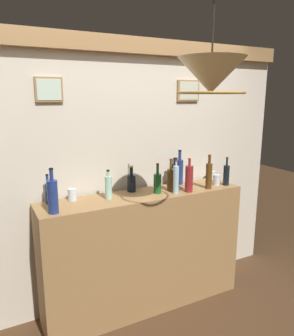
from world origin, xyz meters
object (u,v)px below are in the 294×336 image
at_px(liquor_bottle_sherry, 131,182).
at_px(liquor_bottle_brandy, 179,171).
at_px(glass_tumbler_highball, 72,195).
at_px(liquor_bottle_tequila, 157,183).
at_px(liquor_bottle_gin, 171,179).
at_px(pendant_lamp, 211,77).
at_px(glass_tumbler_shot, 212,175).
at_px(liquor_bottle_rum, 53,196).
at_px(liquor_bottle_port, 176,179).
at_px(liquor_bottle_amaro, 108,187).
at_px(glass_tumbler_rocks, 216,180).
at_px(liquor_bottle_bourbon, 175,174).
at_px(liquor_bottle_scotch, 189,178).
at_px(liquor_bottle_rye, 209,175).
at_px(liquor_bottle_mezcal, 48,192).
at_px(liquor_bottle_vodka, 226,175).

distance_m(liquor_bottle_sherry, liquor_bottle_brandy, 0.53).
bearing_deg(glass_tumbler_highball, liquor_bottle_tequila, -11.32).
height_order(liquor_bottle_gin, glass_tumbler_highball, liquor_bottle_gin).
bearing_deg(pendant_lamp, glass_tumbler_shot, 49.43).
xyz_separation_m(liquor_bottle_gin, liquor_bottle_rum, (-1.09, -0.10, 0.03)).
xyz_separation_m(liquor_bottle_tequila, liquor_bottle_rum, (-0.94, -0.09, 0.04)).
relative_size(liquor_bottle_port, glass_tumbler_highball, 3.05).
distance_m(liquor_bottle_amaro, glass_tumbler_rocks, 1.10).
xyz_separation_m(liquor_bottle_port, glass_tumbler_shot, (0.61, 0.25, -0.09)).
distance_m(liquor_bottle_bourbon, liquor_bottle_port, 0.22).
relative_size(liquor_bottle_bourbon, liquor_bottle_port, 0.92).
bearing_deg(liquor_bottle_gin, glass_tumbler_highball, 171.27).
bearing_deg(liquor_bottle_gin, liquor_bottle_tequila, -175.33).
bearing_deg(liquor_bottle_sherry, glass_tumbler_rocks, -12.55).
bearing_deg(glass_tumbler_shot, liquor_bottle_sherry, -178.92).
bearing_deg(pendant_lamp, liquor_bottle_scotch, 63.52).
height_order(liquor_bottle_scotch, liquor_bottle_gin, liquor_bottle_scotch).
relative_size(liquor_bottle_bourbon, liquor_bottle_rye, 0.87).
xyz_separation_m(liquor_bottle_gin, liquor_bottle_amaro, (-0.60, 0.03, -0.01)).
bearing_deg(liquor_bottle_tequila, liquor_bottle_rye, -10.49).
relative_size(liquor_bottle_mezcal, liquor_bottle_rum, 0.71).
xyz_separation_m(liquor_bottle_mezcal, liquor_bottle_rum, (-0.01, -0.25, 0.04)).
height_order(liquor_bottle_gin, liquor_bottle_brandy, liquor_bottle_brandy).
relative_size(liquor_bottle_sherry, liquor_bottle_rum, 0.69).
relative_size(liquor_bottle_rum, glass_tumbler_highball, 3.45).
xyz_separation_m(liquor_bottle_tequila, glass_tumbler_shot, (0.75, 0.17, -0.05)).
distance_m(liquor_bottle_vodka, liquor_bottle_brandy, 0.46).
relative_size(liquor_bottle_mezcal, liquor_bottle_gin, 0.81).
xyz_separation_m(liquor_bottle_vodka, pendant_lamp, (-0.80, -0.71, 0.87)).
height_order(liquor_bottle_brandy, glass_tumbler_shot, liquor_bottle_brandy).
bearing_deg(liquor_bottle_mezcal, liquor_bottle_tequila, -9.65).
xyz_separation_m(liquor_bottle_amaro, glass_tumbler_highball, (-0.28, 0.10, -0.05)).
bearing_deg(glass_tumbler_highball, liquor_bottle_scotch, -13.45).
relative_size(liquor_bottle_sherry, liquor_bottle_vodka, 0.86).
distance_m(liquor_bottle_scotch, glass_tumbler_rocks, 0.38).
relative_size(liquor_bottle_port, liquor_bottle_vodka, 1.10).
bearing_deg(liquor_bottle_bourbon, liquor_bottle_amaro, -174.55).
xyz_separation_m(liquor_bottle_tequila, liquor_bottle_mezcal, (-0.93, 0.16, -0.00)).
distance_m(liquor_bottle_mezcal, liquor_bottle_brandy, 1.28).
xyz_separation_m(glass_tumbler_highball, pendant_lamp, (0.67, -0.93, 0.93)).
relative_size(liquor_bottle_tequila, liquor_bottle_rye, 0.84).
bearing_deg(liquor_bottle_scotch, pendant_lamp, -116.48).
distance_m(liquor_bottle_gin, glass_tumbler_rocks, 0.51).
bearing_deg(liquor_bottle_bourbon, glass_tumbler_shot, 6.99).
height_order(liquor_bottle_sherry, liquor_bottle_brandy, liquor_bottle_brandy).
distance_m(liquor_bottle_gin, liquor_bottle_rye, 0.37).
bearing_deg(liquor_bottle_gin, liquor_bottle_mezcal, 172.26).
bearing_deg(liquor_bottle_rum, liquor_bottle_mezcal, 87.43).
bearing_deg(liquor_bottle_brandy, liquor_bottle_gin, -141.31).
distance_m(liquor_bottle_tequila, liquor_bottle_mezcal, 0.94).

